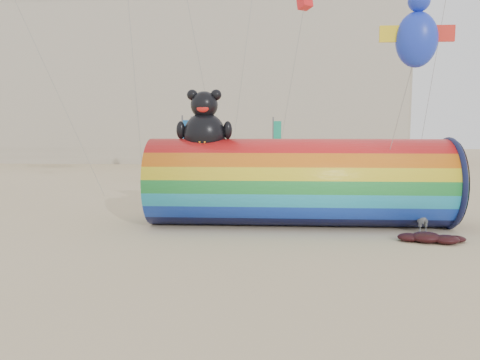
# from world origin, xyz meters

# --- Properties ---
(ground) EXTENTS (160.00, 160.00, 0.00)m
(ground) POSITION_xyz_m (0.00, 0.00, 0.00)
(ground) COLOR #CCB58C
(ground) RESTS_ON ground
(hotel_building) EXTENTS (60.40, 15.40, 20.60)m
(hotel_building) POSITION_xyz_m (-12.00, 45.95, 10.31)
(hotel_building) COLOR #B7AD99
(hotel_building) RESTS_ON ground
(windsock_assembly) EXTENTS (13.59, 4.14, 6.26)m
(windsock_assembly) POSITION_xyz_m (2.97, 4.48, 2.08)
(windsock_assembly) COLOR red
(windsock_assembly) RESTS_ON ground
(kite_handler) EXTENTS (0.66, 0.53, 1.57)m
(kite_handler) POSITION_xyz_m (8.17, 3.12, 0.79)
(kite_handler) COLOR slate
(kite_handler) RESTS_ON ground
(fabric_bundle) EXTENTS (2.62, 1.35, 0.41)m
(fabric_bundle) POSITION_xyz_m (7.98, 1.49, 0.17)
(fabric_bundle) COLOR #3A0A0D
(fabric_bundle) RESTS_ON ground
(festival_banners) EXTENTS (6.38, 5.36, 5.20)m
(festival_banners) POSITION_xyz_m (-1.59, 15.15, 2.64)
(festival_banners) COLOR #59595E
(festival_banners) RESTS_ON ground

